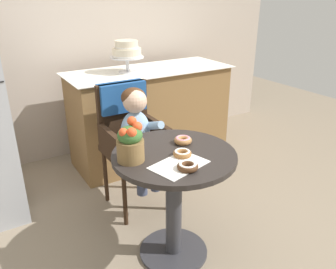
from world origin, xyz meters
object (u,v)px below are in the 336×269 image
cafe_table (174,185)px  donut_side (182,153)px  seated_child (138,128)px  flower_vase (130,142)px  donut_front (183,140)px  tiered_cake_stand (127,51)px  donut_mid (188,166)px  wicker_chair (128,126)px

cafe_table → donut_side: bearing=-73.2°
seated_child → flower_vase: 0.60m
donut_front → flower_vase: (-0.37, -0.04, 0.09)m
donut_front → tiered_cake_stand: 1.28m
donut_mid → donut_side: size_ratio=1.07×
cafe_table → donut_front: size_ratio=6.64×
donut_mid → donut_side: (0.06, 0.14, -0.00)m
cafe_table → flower_vase: (-0.25, 0.05, 0.32)m
wicker_chair → donut_front: bearing=-85.5°
seated_child → donut_front: 0.47m
seated_child → wicker_chair: bearing=90.0°
donut_front → donut_mid: size_ratio=0.97×
donut_mid → donut_side: bearing=66.6°
donut_mid → donut_front: bearing=60.5°
donut_front → donut_side: 0.18m
donut_mid → tiered_cake_stand: bearing=76.1°
donut_mid → tiered_cake_stand: 1.58m
cafe_table → donut_mid: size_ratio=6.44×
wicker_chair → donut_side: (-0.02, -0.76, 0.10)m
donut_mid → wicker_chair: bearing=84.7°
seated_child → donut_mid: seated_child is taller
seated_child → flower_vase: bearing=-120.0°
seated_child → donut_side: bearing=-92.0°
donut_mid → flower_vase: 0.33m
donut_front → flower_vase: 0.38m
flower_vase → donut_mid: bearing=-50.3°
cafe_table → flower_vase: flower_vase is taller
wicker_chair → tiered_cake_stand: size_ratio=3.18×
donut_side → flower_vase: bearing=158.6°
cafe_table → wicker_chair: (0.04, 0.70, 0.13)m
seated_child → donut_side: 0.61m
donut_front → donut_mid: (-0.16, -0.29, -0.00)m
donut_side → donut_mid: bearing=-113.4°
cafe_table → flower_vase: bearing=169.3°
tiered_cake_stand → donut_front: bearing=-99.7°
wicker_chair → donut_side: wicker_chair is taller
cafe_table → donut_side: size_ratio=6.87×
donut_side → flower_vase: 0.30m
cafe_table → seated_child: 0.57m
donut_mid → flower_vase: (-0.21, 0.25, 0.09)m
donut_front → flower_vase: size_ratio=0.45×
cafe_table → wicker_chair: bearing=86.8°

